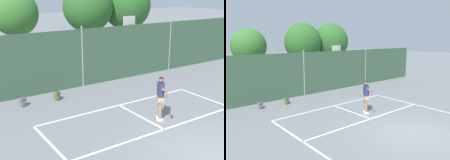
{
  "view_description": "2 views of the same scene",
  "coord_description": "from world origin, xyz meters",
  "views": [
    {
      "loc": [
        -7.53,
        -5.16,
        5.21
      ],
      "look_at": [
        -0.48,
        5.38,
        1.34
      ],
      "focal_mm": 48.23,
      "sensor_mm": 36.0,
      "label": 1
    },
    {
      "loc": [
        -8.46,
        -4.97,
        4.13
      ],
      "look_at": [
        1.49,
        6.92,
        1.26
      ],
      "focal_mm": 35.95,
      "sensor_mm": 36.0,
      "label": 2
    }
  ],
  "objects": [
    {
      "name": "tennis_ball",
      "position": [
        -0.97,
        1.65,
        0.03
      ],
      "size": [
        0.07,
        0.07,
        0.07
      ],
      "primitive_type": "sphere",
      "color": "#CCE033",
      "rests_on": "ground"
    },
    {
      "name": "backpack_olive",
      "position": [
        -2.1,
        7.76,
        0.19
      ],
      "size": [
        0.33,
        0.32,
        0.46
      ],
      "color": "#566038",
      "rests_on": "ground"
    },
    {
      "name": "backpack_grey",
      "position": [
        -3.76,
        7.88,
        0.19
      ],
      "size": [
        0.33,
        0.31,
        0.46
      ],
      "color": "slate",
      "rests_on": "ground"
    },
    {
      "name": "treeline_backdrop",
      "position": [
        -0.38,
        18.65,
        3.86
      ],
      "size": [
        26.74,
        4.59,
        6.96
      ],
      "color": "brown",
      "rests_on": "ground"
    },
    {
      "name": "chainlink_fence",
      "position": [
        -0.0,
        9.0,
        1.58
      ],
      "size": [
        26.09,
        0.09,
        3.31
      ],
      "color": "#38563D",
      "rests_on": "ground"
    },
    {
      "name": "court_markings",
      "position": [
        0.0,
        0.65,
        0.0
      ],
      "size": [
        8.3,
        11.1,
        0.01
      ],
      "color": "white",
      "rests_on": "ground"
    },
    {
      "name": "ground_plane",
      "position": [
        0.0,
        0.0,
        0.0
      ],
      "size": [
        120.0,
        120.0,
        0.0
      ],
      "primitive_type": "plane",
      "color": "slate"
    },
    {
      "name": "tennis_player",
      "position": [
        0.46,
        3.25,
        1.11
      ],
      "size": [
        0.77,
        1.28,
        1.85
      ],
      "color": "silver",
      "rests_on": "ground"
    },
    {
      "name": "basketball_hoop",
      "position": [
        4.05,
        10.25,
        2.31
      ],
      "size": [
        0.9,
        0.67,
        3.55
      ],
      "color": "#284CB2",
      "rests_on": "ground"
    }
  ]
}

